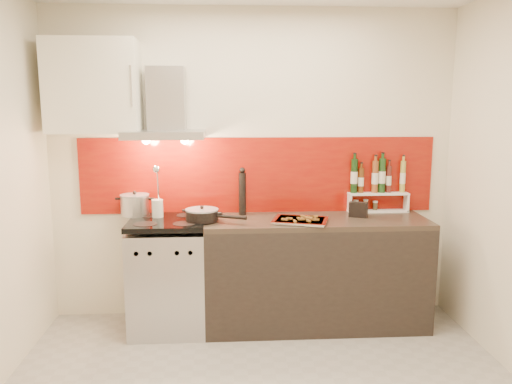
{
  "coord_description": "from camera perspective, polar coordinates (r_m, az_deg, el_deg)",
  "views": [
    {
      "loc": [
        -0.23,
        -2.81,
        1.8
      ],
      "look_at": [
        0.0,
        0.95,
        1.15
      ],
      "focal_mm": 35.0,
      "sensor_mm": 36.0,
      "label": 1
    }
  ],
  "objects": [
    {
      "name": "range_hood",
      "position": [
        4.07,
        -10.26,
        8.84
      ],
      "size": [
        0.62,
        0.5,
        0.61
      ],
      "color": "#B7B7BA",
      "rests_on": "back_wall"
    },
    {
      "name": "stock_pot",
      "position": [
        4.23,
        -13.66,
        -1.42
      ],
      "size": [
        0.24,
        0.24,
        0.2
      ],
      "color": "#B7B7BA",
      "rests_on": "range_stove"
    },
    {
      "name": "utensil_jar",
      "position": [
        4.1,
        -11.21,
        -1.2
      ],
      "size": [
        0.09,
        0.14,
        0.44
      ],
      "color": "silver",
      "rests_on": "range_stove"
    },
    {
      "name": "caddy_box",
      "position": [
        4.17,
        11.62,
        -2.02
      ],
      "size": [
        0.16,
        0.12,
        0.13
      ],
      "primitive_type": "cube",
      "rotation": [
        0.0,
        0.0,
        -0.4
      ],
      "color": "black",
      "rests_on": "counter"
    },
    {
      "name": "range_stove",
      "position": [
        4.16,
        -9.94,
        -9.43
      ],
      "size": [
        0.6,
        0.6,
        0.91
      ],
      "color": "#B7B7BA",
      "rests_on": "ground"
    },
    {
      "name": "step_shelf",
      "position": [
        4.39,
        13.52,
        0.48
      ],
      "size": [
        0.52,
        0.14,
        0.46
      ],
      "color": "white",
      "rests_on": "counter"
    },
    {
      "name": "baking_tray",
      "position": [
        3.94,
        5.12,
        -3.23
      ],
      "size": [
        0.49,
        0.43,
        0.03
      ],
      "color": "silver",
      "rests_on": "counter"
    },
    {
      "name": "upper_cabinet",
      "position": [
        4.16,
        -18.06,
        11.39
      ],
      "size": [
        0.7,
        0.35,
        0.72
      ],
      "primitive_type": "cube",
      "color": "#EEE9CF",
      "rests_on": "back_wall"
    },
    {
      "name": "saute_pan",
      "position": [
        3.94,
        -6.09,
        -2.6
      ],
      "size": [
        0.48,
        0.29,
        0.12
      ],
      "color": "black",
      "rests_on": "range_stove"
    },
    {
      "name": "backsplash",
      "position": [
        4.24,
        0.31,
        1.94
      ],
      "size": [
        3.0,
        0.02,
        0.64
      ],
      "primitive_type": "cube",
      "color": "maroon",
      "rests_on": "back_wall"
    },
    {
      "name": "counter",
      "position": [
        4.2,
        6.79,
        -9.04
      ],
      "size": [
        1.8,
        0.6,
        0.9
      ],
      "color": "black",
      "rests_on": "ground"
    },
    {
      "name": "back_wall",
      "position": [
        4.24,
        -0.37,
        3.03
      ],
      "size": [
        3.4,
        0.02,
        2.6
      ],
      "primitive_type": "cube",
      "color": "silver",
      "rests_on": "ground"
    },
    {
      "name": "pepper_mill",
      "position": [
        4.15,
        -1.57,
        0.0
      ],
      "size": [
        0.06,
        0.06,
        0.4
      ],
      "color": "black",
      "rests_on": "counter"
    }
  ]
}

